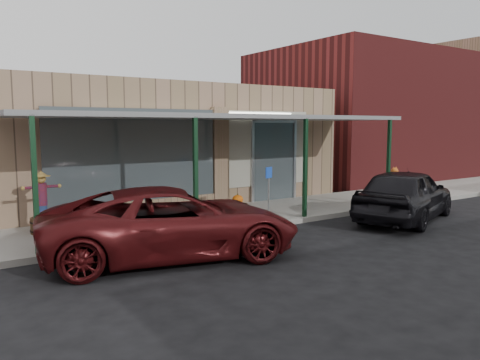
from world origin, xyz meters
TOP-DOWN VIEW (x-y plane):
  - ground at (0.00, 0.00)m, footprint 120.00×120.00m
  - sidewalk at (0.00, 3.60)m, footprint 40.00×3.20m
  - storefront at (-0.00, 8.16)m, footprint 12.00×6.25m
  - awning at (0.00, 3.56)m, footprint 12.00×3.00m
  - block_buildings_near at (2.01, 9.20)m, footprint 61.00×8.00m
  - barrel_scarecrow at (-5.00, 4.15)m, footprint 0.90×0.79m
  - barrel_pumpkin at (0.11, 3.14)m, footprint 0.65×0.65m
  - handicap_sign at (0.67, 2.40)m, footprint 0.30×0.13m
  - parked_sedan at (4.35, 0.60)m, footprint 4.98×3.32m
  - car_maroon at (-3.03, 0.91)m, footprint 5.85×3.70m

SIDE VIEW (x-z plane):
  - ground at x=0.00m, z-range 0.00..0.00m
  - sidewalk at x=0.00m, z-range 0.00..0.15m
  - barrel_pumpkin at x=0.11m, z-range 0.05..0.75m
  - barrel_scarecrow at x=-5.00m, z-range -0.10..1.45m
  - car_maroon at x=-3.03m, z-range 0.00..1.51m
  - parked_sedan at x=4.35m, z-range 0.00..1.58m
  - handicap_sign at x=0.67m, z-range 0.36..1.86m
  - storefront at x=0.00m, z-range -0.01..4.19m
  - awning at x=0.00m, z-range 1.49..4.53m
  - block_buildings_near at x=2.01m, z-range -0.23..7.77m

